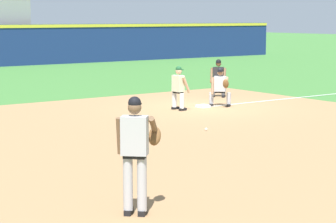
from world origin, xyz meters
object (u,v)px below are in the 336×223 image
(first_base_bag, at_px, (203,106))
(baseball, at_px, (206,129))
(pitcher, at_px, (136,148))
(umpire, at_px, (218,77))
(baserunner, at_px, (179,86))
(first_baseman, at_px, (221,85))

(first_base_bag, xyz_separation_m, baseball, (-2.79, -3.63, -0.01))
(baseball, relative_size, pitcher, 0.04)
(umpire, bearing_deg, baserunner, -149.81)
(first_base_bag, distance_m, baserunner, 1.29)
(first_base_bag, relative_size, baserunner, 0.26)
(baseball, bearing_deg, pitcher, -136.94)
(first_base_bag, bearing_deg, baseball, -127.57)
(baseball, xyz_separation_m, pitcher, (-5.69, -5.32, 1.02))
(baserunner, bearing_deg, baseball, -115.70)
(first_base_bag, relative_size, first_baseman, 0.28)
(baseball, relative_size, first_baseman, 0.06)
(pitcher, xyz_separation_m, baserunner, (7.42, 8.92, -0.27))
(pitcher, height_order, umpire, pitcher)
(baseball, height_order, first_baseman, first_baseman)
(baseball, relative_size, umpire, 0.05)
(first_base_bag, bearing_deg, pitcher, -133.48)
(baseball, height_order, baserunner, baserunner)
(first_baseman, bearing_deg, umpire, 51.62)
(pitcher, bearing_deg, first_baseman, 43.93)
(baseball, xyz_separation_m, first_baseman, (3.42, 3.46, 0.69))
(first_base_bag, bearing_deg, baserunner, -178.64)
(baseball, bearing_deg, umpire, 47.54)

